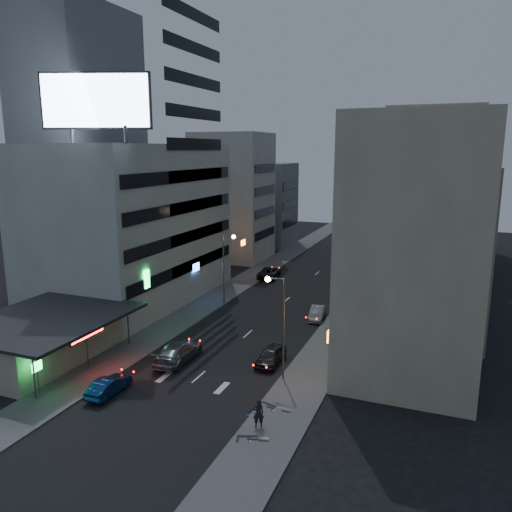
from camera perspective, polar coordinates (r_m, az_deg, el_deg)
The scene contains 29 objects.
ground at distance 37.33m, azimuth -9.59°, elevation -15.95°, with size 180.00×180.00×0.00m, color black.
sidewalk_left at distance 65.67m, azimuth -2.03°, elevation -3.27°, with size 4.00×120.00×0.12m, color #4C4C4F.
sidewalk_right at distance 61.24m, azimuth 11.86°, elevation -4.67°, with size 4.00×120.00×0.12m, color #4C4C4F.
food_court at distance 46.10m, azimuth -23.47°, elevation -8.55°, with size 11.00×13.00×3.88m.
white_building at distance 59.70m, azimuth -13.97°, elevation 3.60°, with size 14.00×24.00×18.00m, color beige.
grey_tower at distance 67.03m, azimuth -19.20°, elevation 11.05°, with size 10.00×14.00×34.00m, color slate.
shophouse_near at distance 39.24m, azimuth 17.56°, elevation 0.59°, with size 10.00×11.00×20.00m, color #BFB496.
shophouse_mid at distance 50.87m, azimuth 19.00°, elevation 0.73°, with size 11.00×12.00×16.00m, color tan.
shophouse_far at distance 63.32m, azimuth 19.37°, elevation 5.57°, with size 10.00×14.00×22.00m, color #BFB496.
far_left_a at distance 80.43m, azimuth -2.68°, elevation 6.76°, with size 11.00×10.00×20.00m, color beige.
far_left_b at distance 92.80m, azimuth 0.37°, elevation 5.93°, with size 12.00×10.00×15.00m, color slate.
far_right_a at distance 78.43m, azimuth 20.15°, elevation 5.17°, with size 11.00×12.00×18.00m, color tan.
far_right_b at distance 92.12m, azimuth 20.90°, elevation 7.91°, with size 12.00×12.00×24.00m, color #BFB496.
billboard at distance 48.87m, azimuth -17.84°, elevation 16.49°, with size 9.52×3.75×6.20m.
street_lamp_right_near at distance 37.86m, azimuth 2.63°, elevation -6.52°, with size 1.60×0.44×8.02m.
street_lamp_left at distance 56.49m, azimuth -3.38°, elevation -0.28°, with size 1.60×0.44×8.02m.
street_lamp_right_far at distance 69.99m, azimuth 11.79°, elevation 1.89°, with size 1.60×0.44×8.02m.
parked_car_right_near at distance 42.09m, azimuth 1.69°, elevation -11.33°, with size 1.69×4.20×1.43m, color #28272C.
parked_car_right_mid at distance 52.93m, azimuth 6.99°, elevation -6.50°, with size 1.38×3.97×1.31m, color #A5A9AD.
parked_car_left at distance 69.30m, azimuth 1.52°, elevation -1.86°, with size 2.48×5.37×1.49m, color #27282C.
parked_car_right_far at distance 64.41m, azimuth 10.27°, elevation -3.11°, with size 2.18×5.37×1.56m, color #989BA0.
road_car_blue at distance 38.85m, azimuth -16.47°, elevation -14.05°, with size 1.38×3.96×1.30m, color navy.
road_car_silver at distance 43.04m, azimuth -8.90°, elevation -10.79°, with size 2.29×5.63×1.63m, color gray.
person at distance 33.12m, azimuth 0.27°, elevation -17.52°, with size 0.70×0.46×1.91m, color black.
scooter_black_a at distance 32.43m, azimuth 0.25°, elevation -18.97°, with size 1.93×0.64×1.18m, color black, non-canonical shape.
scooter_silver_a at distance 32.28m, azimuth 1.53°, elevation -19.26°, with size 1.73×0.58×1.05m, color #9B9FA2, non-canonical shape.
scooter_blue at distance 34.54m, azimuth 1.11°, elevation -17.09°, with size 1.59×0.53×0.97m, color navy, non-canonical shape.
scooter_black_b at distance 35.56m, azimuth 2.49°, elevation -16.04°, with size 1.85×0.62×1.13m, color black, non-canonical shape.
scooter_silver_b at distance 35.27m, azimuth 4.12°, elevation -16.35°, with size 1.77×0.59×1.08m, color gray, non-canonical shape.
Camera 1 is at (17.56, -27.94, 17.44)m, focal length 35.00 mm.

